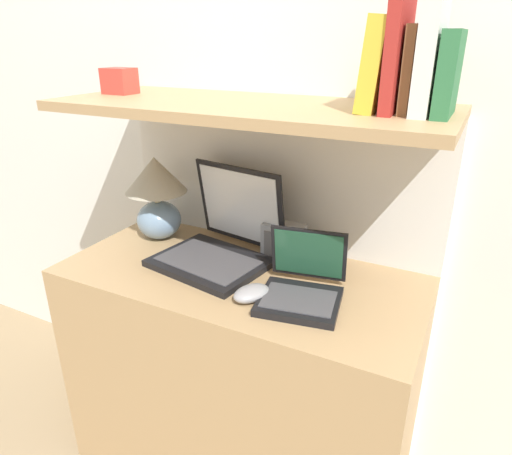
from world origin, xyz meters
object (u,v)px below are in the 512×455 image
(laptop_small, at_px, (302,286))
(computer_mouse, at_px, (251,293))
(book_white, at_px, (430,58))
(book_red, at_px, (398,56))
(book_green, at_px, (449,74))
(book_brown, at_px, (411,70))
(book_yellow, at_px, (378,65))
(laptop_large, at_px, (221,242))
(router_box, at_px, (284,241))
(table_lamp, at_px, (157,192))
(shelf_gadget, at_px, (120,81))

(laptop_small, xyz_separation_m, computer_mouse, (-0.12, -0.07, -0.02))
(book_white, bearing_deg, laptop_small, -155.49)
(book_red, bearing_deg, laptop_small, -147.00)
(book_green, distance_m, book_white, 0.06)
(book_brown, relative_size, book_yellow, 0.90)
(laptop_large, distance_m, router_box, 0.20)
(book_white, relative_size, book_brown, 1.27)
(laptop_small, bearing_deg, router_box, 125.49)
(table_lamp, relative_size, book_brown, 1.53)
(shelf_gadget, bearing_deg, table_lamp, 39.20)
(table_lamp, bearing_deg, shelf_gadget, -140.80)
(laptop_large, relative_size, book_yellow, 1.80)
(computer_mouse, relative_size, shelf_gadget, 1.40)
(router_box, xyz_separation_m, shelf_gadget, (-0.53, -0.10, 0.48))
(router_box, distance_m, book_red, 0.65)
(laptop_small, distance_m, book_yellow, 0.59)
(table_lamp, height_order, computer_mouse, table_lamp)
(book_red, xyz_separation_m, shelf_gadget, (-0.84, 0.00, -0.09))
(book_red, bearing_deg, book_white, 0.00)
(table_lamp, height_order, book_green, book_green)
(laptop_large, xyz_separation_m, book_yellow, (0.45, 0.00, 0.55))
(laptop_large, bearing_deg, book_yellow, 0.13)
(book_white, relative_size, book_yellow, 1.14)
(computer_mouse, bearing_deg, router_box, 95.05)
(laptop_large, distance_m, shelf_gadget, 0.59)
(book_white, bearing_deg, book_red, 180.00)
(book_red, xyz_separation_m, book_yellow, (-0.04, 0.00, -0.02))
(table_lamp, xyz_separation_m, laptop_large, (0.29, -0.05, -0.11))
(book_yellow, bearing_deg, router_box, 160.34)
(book_white, bearing_deg, shelf_gadget, 180.00)
(table_lamp, relative_size, book_yellow, 1.37)
(table_lamp, bearing_deg, book_red, -3.87)
(table_lamp, relative_size, shelf_gadget, 3.16)
(laptop_large, bearing_deg, book_brown, 0.11)
(book_white, bearing_deg, book_green, 0.00)
(book_green, distance_m, book_brown, 0.08)
(book_white, height_order, shelf_gadget, book_white)
(router_box, height_order, book_green, book_green)
(laptop_large, xyz_separation_m, book_brown, (0.52, 0.00, 0.54))
(book_green, xyz_separation_m, book_yellow, (-0.16, 0.00, 0.02))
(book_red, height_order, shelf_gadget, book_red)
(book_yellow, distance_m, shelf_gadget, 0.80)
(laptop_small, distance_m, book_white, 0.64)
(shelf_gadget, bearing_deg, book_red, 0.00)
(laptop_small, bearing_deg, book_white, 24.51)
(table_lamp, distance_m, book_red, 0.90)
(table_lamp, bearing_deg, book_white, -3.55)
(book_yellow, bearing_deg, book_red, 0.00)
(laptop_large, xyz_separation_m, computer_mouse, (0.20, -0.18, -0.04))
(laptop_small, xyz_separation_m, book_brown, (0.20, 0.11, 0.56))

